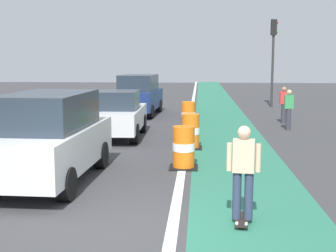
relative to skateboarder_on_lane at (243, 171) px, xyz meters
name	(u,v)px	position (x,y,z in m)	size (l,w,h in m)	color
ground_plane	(118,228)	(-2.08, -0.38, -0.91)	(100.00, 100.00, 0.00)	#38383A
bike_lane_strip	(225,127)	(0.32, 11.62, -0.91)	(2.50, 80.00, 0.01)	#286B51
lane_divider_stripe	(189,126)	(-1.18, 11.62, -0.91)	(0.20, 80.00, 0.01)	silver
skateboarder_on_lane	(243,171)	(0.00, 0.00, 0.00)	(0.57, 0.82, 1.69)	black
parked_suv_nearest	(49,137)	(-4.16, 2.50, 0.12)	(2.03, 4.66, 2.04)	silver
parked_sedan_second	(115,115)	(-3.75, 8.58, -0.08)	(1.98, 4.14, 1.70)	silver
parked_suv_third	(139,95)	(-3.82, 15.54, 0.12)	(2.11, 4.69, 2.04)	navy
traffic_barrel_front	(184,148)	(-1.14, 4.01, -0.38)	(0.73, 0.73, 1.09)	orange
traffic_barrel_mid	(190,132)	(-1.02, 6.75, -0.38)	(0.73, 0.73, 1.09)	orange
traffic_barrel_back	(188,115)	(-1.20, 11.06, -0.38)	(0.73, 0.73, 1.09)	orange
traffic_light_corner	(273,47)	(3.53, 20.09, 2.59)	(0.41, 0.32, 5.10)	#2D2D2D
pedestrian_crossing	(289,108)	(2.79, 10.90, -0.05)	(0.34, 0.20, 1.61)	#33333D
pedestrian_waiting	(284,104)	(2.95, 12.87, -0.05)	(0.34, 0.20, 1.61)	#33333D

